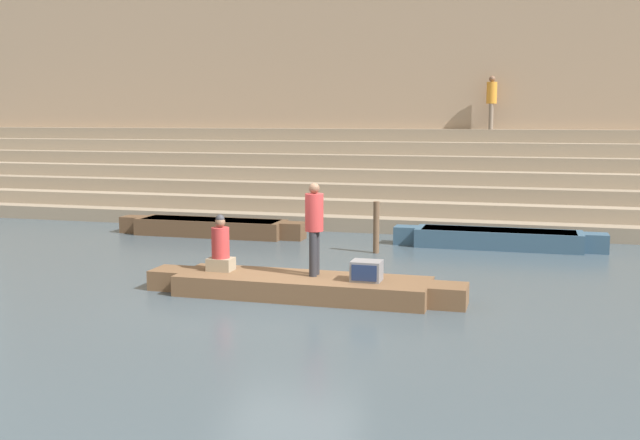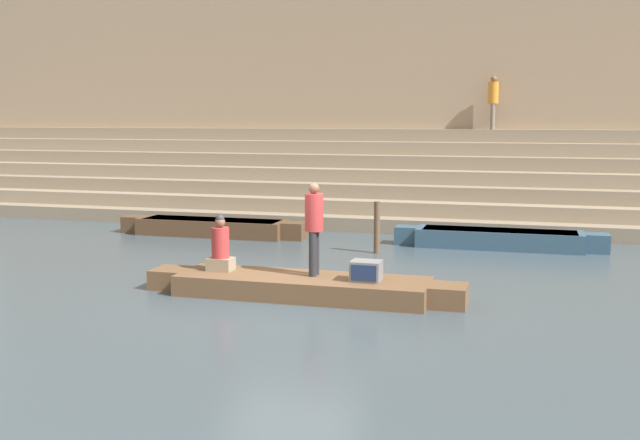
# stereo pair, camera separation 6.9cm
# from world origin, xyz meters

# --- Properties ---
(ground_plane) EXTENTS (120.00, 120.00, 0.00)m
(ground_plane) POSITION_xyz_m (0.00, 0.00, 0.00)
(ground_plane) COLOR #3D4C56
(ghat_steps) EXTENTS (36.00, 5.02, 2.92)m
(ghat_steps) POSITION_xyz_m (0.00, 11.35, 1.04)
(ghat_steps) COLOR gray
(ghat_steps) RESTS_ON ground
(back_wall) EXTENTS (34.20, 1.28, 8.68)m
(back_wall) POSITION_xyz_m (0.00, 13.74, 4.31)
(back_wall) COLOR tan
(back_wall) RESTS_ON ground
(rowboat_main) EXTENTS (6.05, 1.46, 0.38)m
(rowboat_main) POSITION_xyz_m (0.11, 0.31, 0.21)
(rowboat_main) COLOR brown
(rowboat_main) RESTS_ON ground
(person_standing) EXTENTS (0.34, 0.34, 1.74)m
(person_standing) POSITION_xyz_m (0.30, 0.47, 1.38)
(person_standing) COLOR #28282D
(person_standing) RESTS_ON rowboat_main
(person_rowing) EXTENTS (0.48, 0.38, 1.09)m
(person_rowing) POSITION_xyz_m (-1.57, 0.41, 0.82)
(person_rowing) COLOR gray
(person_rowing) RESTS_ON rowboat_main
(tv_set) EXTENTS (0.54, 0.44, 0.37)m
(tv_set) POSITION_xyz_m (1.34, 0.26, 0.57)
(tv_set) COLOR slate
(tv_set) RESTS_ON rowboat_main
(moored_boat_shore) EXTENTS (5.31, 1.06, 0.47)m
(moored_boat_shore) POSITION_xyz_m (3.40, 6.65, 0.25)
(moored_boat_shore) COLOR #33516B
(moored_boat_shore) RESTS_ON ground
(moored_boat_distant) EXTENTS (5.47, 1.06, 0.47)m
(moored_boat_distant) POSITION_xyz_m (-4.48, 6.52, 0.25)
(moored_boat_distant) COLOR brown
(moored_boat_distant) RESTS_ON ground
(mooring_post) EXTENTS (0.15, 0.15, 1.28)m
(mooring_post) POSITION_xyz_m (0.54, 5.10, 0.64)
(mooring_post) COLOR brown
(mooring_post) RESTS_ON ground
(person_on_steps) EXTENTS (0.34, 0.34, 1.74)m
(person_on_steps) POSITION_xyz_m (2.83, 12.78, 3.92)
(person_on_steps) COLOR #756656
(person_on_steps) RESTS_ON ghat_steps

